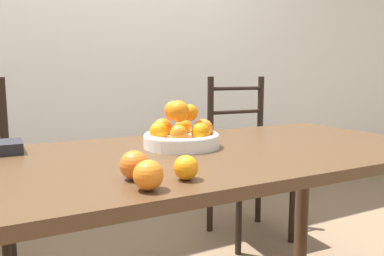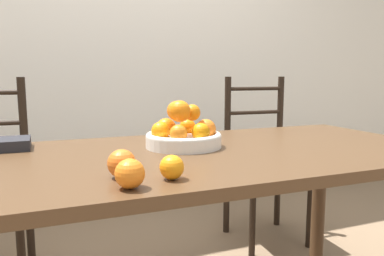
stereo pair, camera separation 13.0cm
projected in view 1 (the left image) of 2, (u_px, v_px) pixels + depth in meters
wall_back at (100, 35)px, 2.57m from camera, size 8.00×0.06×2.60m
dining_table at (208, 177)px, 1.35m from camera, size 1.75×0.84×0.76m
fruit_bowl at (181, 133)px, 1.38m from camera, size 0.28×0.28×0.18m
orange_loose_0 at (134, 165)px, 0.95m from camera, size 0.07×0.07×0.07m
orange_loose_1 at (148, 175)px, 0.86m from camera, size 0.07×0.07×0.07m
orange_loose_2 at (186, 168)px, 0.95m from camera, size 0.06×0.06×0.06m
chair_right at (247, 161)px, 2.37m from camera, size 0.44×0.42×1.01m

